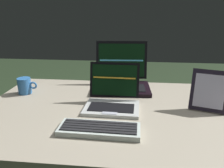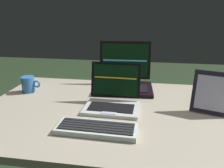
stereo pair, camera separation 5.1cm
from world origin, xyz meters
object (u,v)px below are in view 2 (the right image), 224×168
at_px(laptop_rear, 124,79).
at_px(coffee_mug, 29,84).
at_px(photo_frame, 211,93).
at_px(laptop_front, 113,99).
at_px(external_keyboard, 97,129).

bearing_deg(laptop_rear, coffee_mug, -164.24).
bearing_deg(photo_frame, coffee_mug, 172.65).
bearing_deg(photo_frame, laptop_front, -179.16).
distance_m(laptop_rear, photo_frame, 0.50).
bearing_deg(laptop_front, laptop_rear, 85.08).
bearing_deg(photo_frame, laptop_rear, 147.09).
height_order(laptop_front, laptop_rear, laptop_rear).
bearing_deg(laptop_front, external_keyboard, -96.77).
height_order(photo_frame, coffee_mug, photo_frame).
bearing_deg(coffee_mug, external_keyboard, -37.45).
distance_m(laptop_front, photo_frame, 0.44).
bearing_deg(photo_frame, external_keyboard, -152.75).
bearing_deg(laptop_rear, laptop_front, -94.92).
height_order(external_keyboard, coffee_mug, coffee_mug).
distance_m(photo_frame, coffee_mug, 0.95).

